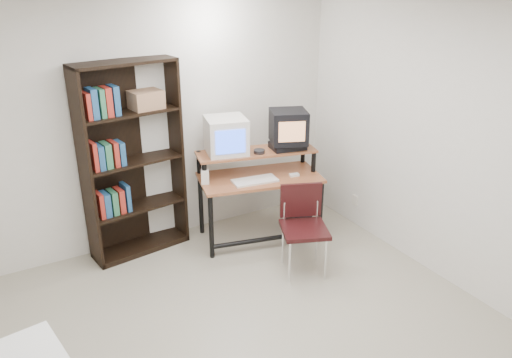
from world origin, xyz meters
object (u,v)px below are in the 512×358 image
pc_tower (298,214)px  school_chair (303,220)px  computer_desk (259,179)px  bookshelf (131,159)px  crt_monitor (226,136)px  crt_tv (288,127)px

pc_tower → school_chair: bearing=-102.4°
pc_tower → computer_desk: bearing=-176.8°
school_chair → bookshelf: (-1.30, 1.19, 0.49)m
crt_monitor → bookshelf: bookshelf is taller
pc_tower → bookshelf: 1.96m
crt_monitor → pc_tower: (0.72, -0.35, -0.96)m
pc_tower → school_chair: school_chair is taller
computer_desk → pc_tower: 0.67m
pc_tower → crt_tv: bearing=140.6°
computer_desk → crt_tv: 0.64m
crt_monitor → school_chair: 1.22m
crt_tv → pc_tower: size_ratio=1.08×
crt_tv → school_chair: bearing=-90.3°
computer_desk → bookshelf: bookshelf is taller
crt_tv → pc_tower: crt_tv is taller
bookshelf → pc_tower: bearing=-25.6°
pc_tower → bookshelf: (-1.70, 0.54, 0.81)m
computer_desk → bookshelf: bearing=174.8°
pc_tower → school_chair: 0.83m
crt_monitor → bookshelf: size_ratio=0.25×
computer_desk → crt_monitor: 0.59m
school_chair → bookshelf: bookshelf is taller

